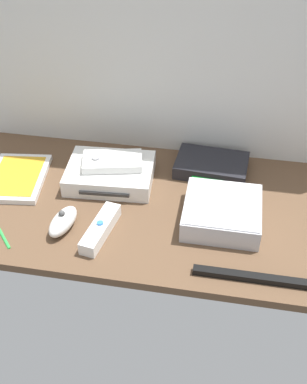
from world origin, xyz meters
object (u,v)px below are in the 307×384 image
object	(u,v)px
mini_computer	(222,212)
remote_wand	(101,229)
remote_nunchuk	(63,221)
game_case	(17,178)
game_console	(110,173)
stylus_pen	(2,235)
network_router	(212,165)
remote_classic_pad	(112,161)
sensor_bar	(253,277)

from	to	relation	value
mini_computer	remote_wand	world-z (taller)	mini_computer
remote_nunchuk	game_case	bearing A→B (deg)	149.49
game_console	remote_nunchuk	bearing A→B (deg)	-111.49
game_console	stylus_pen	bearing A→B (deg)	-131.65
mini_computer	network_router	world-z (taller)	mini_computer
remote_wand	game_case	bearing A→B (deg)	158.71
game_case	remote_classic_pad	bearing A→B (deg)	3.92
game_case	remote_classic_pad	world-z (taller)	remote_classic_pad
mini_computer	remote_nunchuk	bearing A→B (deg)	-165.93
game_console	remote_classic_pad	world-z (taller)	remote_classic_pad
game_console	game_case	size ratio (longest dim) A/B	1.07
remote_classic_pad	mini_computer	bearing A→B (deg)	-34.12
stylus_pen	game_console	bearing A→B (deg)	52.15
network_router	remote_wand	bearing A→B (deg)	-124.46
remote_nunchuk	stylus_pen	distance (cm)	13.42
game_case	mini_computer	bearing A→B (deg)	-14.22
network_router	stylus_pen	size ratio (longest dim) A/B	2.09
game_case	stylus_pen	world-z (taller)	game_case
game_case	remote_nunchuk	bearing A→B (deg)	-48.37
mini_computer	remote_wand	size ratio (longest dim) A/B	1.12
game_console	remote_classic_pad	distance (cm)	3.32
mini_computer	game_case	size ratio (longest dim) A/B	0.83
game_console	network_router	world-z (taller)	game_console
remote_wand	sensor_bar	distance (cm)	34.04
remote_nunchuk	remote_classic_pad	distance (cm)	20.89
remote_wand	mini_computer	bearing A→B (deg)	28.33
game_case	sensor_bar	size ratio (longest dim) A/B	0.86
game_console	remote_nunchuk	size ratio (longest dim) A/B	2.07
mini_computer	network_router	size ratio (longest dim) A/B	0.91
mini_computer	remote_nunchuk	size ratio (longest dim) A/B	1.60
sensor_bar	stylus_pen	xyz separation A→B (cm)	(-54.19, 2.95, -0.35)
game_console	remote_classic_pad	xyz separation A→B (cm)	(0.54, 0.69, 3.21)
game_case	remote_nunchuk	size ratio (longest dim) A/B	1.93
mini_computer	sensor_bar	size ratio (longest dim) A/B	0.71
remote_classic_pad	sensor_bar	world-z (taller)	remote_classic_pad
game_console	remote_nunchuk	xyz separation A→B (cm)	(-6.01, -18.86, -0.16)
network_router	game_case	bearing A→B (deg)	-161.37
game_console	network_router	bearing A→B (deg)	15.43
network_router	stylus_pen	world-z (taller)	network_router
game_case	stylus_pen	xyz separation A→B (cm)	(4.65, -19.72, -0.41)
stylus_pen	game_case	bearing A→B (deg)	103.26
mini_computer	remote_nunchuk	distance (cm)	35.42
network_router	remote_wand	distance (cm)	35.28
game_console	game_case	distance (cm)	23.45
game_console	mini_computer	xyz separation A→B (cm)	(28.34, -10.25, 0.44)
remote_classic_pad	stylus_pen	size ratio (longest dim) A/B	1.76
remote_nunchuk	sensor_bar	world-z (taller)	remote_nunchuk
game_console	network_router	distance (cm)	25.92
remote_classic_pad	stylus_pen	xyz separation A→B (cm)	(-18.96, -24.39, -5.06)
remote_wand	stylus_pen	bearing A→B (deg)	-158.45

